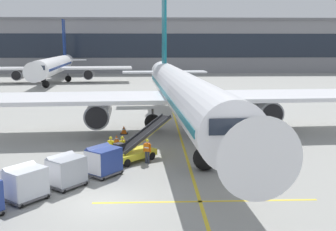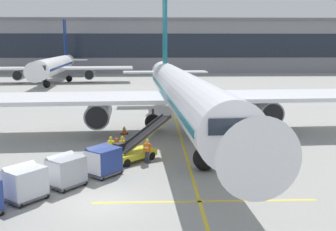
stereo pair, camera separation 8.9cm
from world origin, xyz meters
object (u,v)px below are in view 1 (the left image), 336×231
Objects in this scene: parked_airplane at (182,92)px; safety_cone_engine_keepout at (124,130)px; baggage_cart_third at (25,182)px; ground_crew_by_carts at (111,147)px; safety_cone_wingtip at (123,140)px; belt_loader at (135,149)px; safety_cone_nose_mark at (117,139)px; ground_crew_by_loader at (122,146)px; ground_crew_marshaller at (147,149)px; baggage_cart_second at (66,170)px; baggage_cart_lead at (103,160)px; distant_airplane at (54,66)px.

safety_cone_engine_keepout is (-5.43, -0.59, -3.44)m from parked_airplane.
baggage_cart_third is 8.20m from ground_crew_by_carts.
ground_crew_by_carts is 2.66× the size of safety_cone_wingtip.
safety_cone_nose_mark is (-1.79, 5.12, -0.52)m from belt_loader.
ground_crew_by_loader is 2.66× the size of safety_cone_wingtip.
belt_loader is 1.17m from ground_crew_marshaller.
safety_cone_engine_keepout is (2.38, 13.69, -0.62)m from baggage_cart_second.
parked_airplane is 7.51m from safety_cone_wingtip.
parked_airplane is 68.73× the size of safety_cone_wingtip.
ground_crew_by_carts is 5.05m from safety_cone_nose_mark.
baggage_cart_second is (-7.81, -14.28, -2.82)m from parked_airplane.
belt_loader is 1.78× the size of baggage_cart_third.
safety_cone_wingtip is at bearing 103.55° from belt_loader.
ground_crew_marshaller is 2.52× the size of safety_cone_nose_mark.
parked_airplane reaches higher than ground_crew_by_carts.
ground_crew_by_carts is (3.79, 7.27, -0.00)m from baggage_cart_third.
ground_crew_by_loader and ground_crew_by_carts have the same top height.
parked_airplane is 10.63m from ground_crew_by_loader.
parked_airplane is 9.64× the size of belt_loader.
ground_crew_by_loader is at bearing 74.18° from baggage_cart_lead.
ground_crew_marshaller is 63.57m from distant_airplane.
ground_crew_by_loader is (4.61, 7.28, -0.00)m from baggage_cart_third.
safety_cone_engine_keepout is 1.18× the size of safety_cone_wingtip.
parked_airplane is at bearing 6.22° from safety_cone_engine_keepout.
baggage_cart_third reaches higher than ground_crew_by_carts.
distant_airplane reaches higher than ground_crew_by_loader.
ground_crew_marshaller is at bearing -18.39° from ground_crew_by_carts.
parked_airplane is 1.05× the size of distant_airplane.
safety_cone_wingtip is (-1.20, 5.00, -0.54)m from belt_loader.
safety_cone_wingtip is 0.95× the size of safety_cone_nose_mark.
ground_crew_by_loader is 1.00× the size of ground_crew_marshaller.
distant_airplane is at bearing 109.10° from safety_cone_wingtip.
baggage_cart_second is 1.50× the size of ground_crew_by_carts.
distant_airplane is at bearing 102.30° from baggage_cart_third.
ground_crew_by_carts is at bearing -96.14° from safety_cone_wingtip.
parked_airplane is 13.96m from baggage_cart_lead.
baggage_cart_lead is 11.77m from safety_cone_engine_keepout.
belt_loader is at bearing -76.45° from safety_cone_wingtip.
safety_cone_engine_keepout is (-2.29, 9.26, -0.62)m from ground_crew_marshaller.
safety_cone_nose_mark is at bearing -96.42° from safety_cone_engine_keepout.
ground_crew_by_carts reaches higher than safety_cone_nose_mark.
ground_crew_marshaller is (1.80, -0.87, 0.00)m from ground_crew_by_loader.
parked_airplane is 16.52m from baggage_cart_second.
safety_cone_wingtip is at bearing 83.86° from ground_crew_by_carts.
safety_cone_nose_mark is at bearing 167.75° from safety_cone_wingtip.
safety_cone_engine_keepout is at bearing 93.37° from ground_crew_by_loader.
baggage_cart_third is at bearing -122.33° from ground_crew_by_loader.
ground_crew_by_loader and ground_crew_marshaller have the same top height.
ground_crew_by_carts is 8.42m from safety_cone_engine_keepout.
belt_loader is at bearing -7.51° from ground_crew_by_loader.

